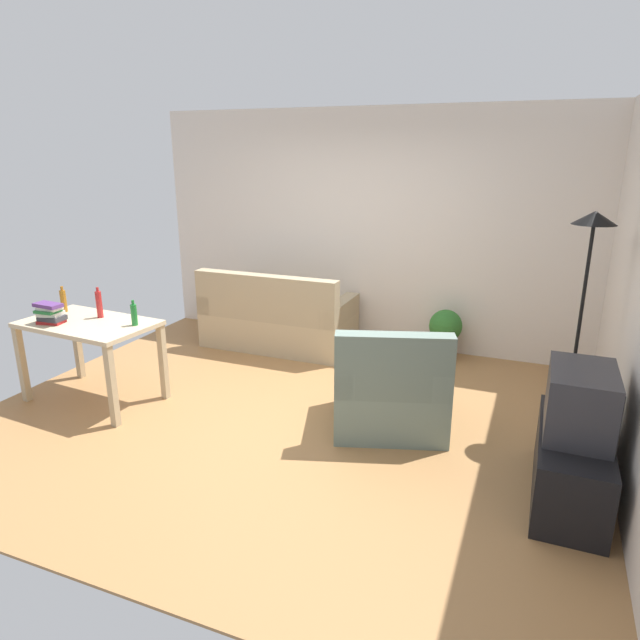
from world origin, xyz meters
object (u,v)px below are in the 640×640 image
at_px(torchiere_lamp, 588,264).
at_px(armchair, 390,392).
at_px(desk, 89,333).
at_px(bottle_red, 99,304).
at_px(book_stack, 50,313).
at_px(couch, 277,321).
at_px(tv_stand, 571,465).
at_px(tv, 581,402).
at_px(potted_plant, 445,331).
at_px(bottle_amber, 63,301).
at_px(bottle_green, 134,314).

bearing_deg(torchiere_lamp, armchair, -160.99).
relative_size(torchiere_lamp, desk, 1.45).
height_order(armchair, bottle_red, bottle_red).
distance_m(bottle_red, book_stack, 0.41).
distance_m(couch, tv_stand, 3.70).
bearing_deg(desk, torchiere_lamp, 17.75).
xyz_separation_m(tv, desk, (-4.06, 0.01, -0.05)).
xyz_separation_m(torchiere_lamp, bottle_red, (-4.04, -0.82, -0.53)).
height_order(couch, potted_plant, couch).
xyz_separation_m(tv, potted_plant, (-1.23, 2.27, -0.37)).
bearing_deg(couch, potted_plant, -170.71).
relative_size(armchair, bottle_amber, 4.47).
xyz_separation_m(desk, bottle_amber, (-0.44, 0.17, 0.22)).
relative_size(bottle_red, bottle_green, 1.25).
bearing_deg(bottle_green, bottle_amber, 174.07).
xyz_separation_m(desk, bottle_red, (0.01, 0.15, 0.24)).
relative_size(couch, bottle_red, 5.99).
xyz_separation_m(bottle_red, bottle_green, (0.46, -0.07, -0.03)).
relative_size(bottle_amber, bottle_green, 1.09).
bearing_deg(tv_stand, bottle_green, 88.65).
bearing_deg(tv, couch, 58.03).
relative_size(tv, potted_plant, 1.05).
bearing_deg(bottle_red, bottle_green, -9.20).
bearing_deg(tv, bottle_green, 88.65).
relative_size(tv_stand, armchair, 0.99).
height_order(torchiere_lamp, bottle_amber, torchiere_lamp).
height_order(armchair, book_stack, book_stack).
bearing_deg(torchiere_lamp, bottle_red, -168.59).
bearing_deg(bottle_amber, desk, -21.03).
bearing_deg(bottle_amber, torchiere_lamp, 10.03).
relative_size(torchiere_lamp, bottle_red, 6.33).
distance_m(bottle_green, book_stack, 0.76).
distance_m(potted_plant, bottle_green, 3.26).
distance_m(couch, torchiere_lamp, 3.47).
distance_m(bottle_amber, bottle_green, 0.91).
relative_size(couch, torchiere_lamp, 0.95).
bearing_deg(bottle_red, desk, -94.68).
bearing_deg(bottle_red, couch, 63.34).
xyz_separation_m(bottle_amber, bottle_red, (0.45, -0.02, 0.02)).
height_order(couch, bottle_red, bottle_red).
distance_m(bottle_red, bottle_green, 0.46).
bearing_deg(bottle_amber, bottle_red, -2.62).
bearing_deg(bottle_amber, armchair, 5.91).
height_order(bottle_green, book_stack, bottle_green).
distance_m(tv_stand, potted_plant, 2.59).
relative_size(tv, book_stack, 2.28).
bearing_deg(bottle_red, tv, -2.24).
height_order(tv_stand, torchiere_lamp, torchiere_lamp).
relative_size(desk, bottle_green, 5.45).
distance_m(armchair, bottle_amber, 3.19).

